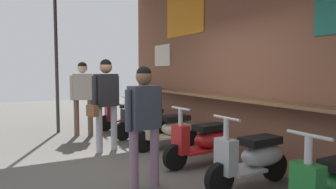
{
  "coord_description": "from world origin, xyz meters",
  "views": [
    {
      "loc": [
        4.16,
        -1.83,
        1.53
      ],
      "look_at": [
        -0.89,
        0.91,
        1.09
      ],
      "focal_mm": 33.22,
      "sensor_mm": 36.0,
      "label": 1
    }
  ],
  "objects_px": {
    "scooter_cream": "(170,129)",
    "shopper_passing": "(83,90)",
    "shopper_with_handbag": "(106,95)",
    "shopper_browsing": "(144,115)",
    "scooter_silver": "(254,157)",
    "scooter_black": "(146,121)",
    "scooter_maroon": "(127,114)",
    "scooter_red": "(205,141)"
  },
  "relations": [
    {
      "from": "scooter_cream",
      "to": "scooter_red",
      "type": "bearing_deg",
      "value": 88.96
    },
    {
      "from": "shopper_with_handbag",
      "to": "shopper_browsing",
      "type": "bearing_deg",
      "value": -21.91
    },
    {
      "from": "scooter_maroon",
      "to": "shopper_with_handbag",
      "type": "distance_m",
      "value": 2.37
    },
    {
      "from": "scooter_cream",
      "to": "scooter_silver",
      "type": "relative_size",
      "value": 1.0
    },
    {
      "from": "scooter_cream",
      "to": "scooter_black",
      "type": "bearing_deg",
      "value": -91.04
    },
    {
      "from": "scooter_black",
      "to": "shopper_with_handbag",
      "type": "bearing_deg",
      "value": 30.19
    },
    {
      "from": "scooter_silver",
      "to": "shopper_browsing",
      "type": "bearing_deg",
      "value": -28.53
    },
    {
      "from": "scooter_red",
      "to": "shopper_browsing",
      "type": "distance_m",
      "value": 1.5
    },
    {
      "from": "scooter_maroon",
      "to": "shopper_with_handbag",
      "type": "relative_size",
      "value": 0.8
    },
    {
      "from": "scooter_black",
      "to": "shopper_browsing",
      "type": "xyz_separation_m",
      "value": [
        2.82,
        -1.29,
        0.58
      ]
    },
    {
      "from": "shopper_passing",
      "to": "shopper_with_handbag",
      "type": "bearing_deg",
      "value": 20.69
    },
    {
      "from": "scooter_silver",
      "to": "shopper_browsing",
      "type": "xyz_separation_m",
      "value": [
        -0.63,
        -1.29,
        0.58
      ]
    },
    {
      "from": "scooter_black",
      "to": "shopper_browsing",
      "type": "height_order",
      "value": "shopper_browsing"
    },
    {
      "from": "scooter_silver",
      "to": "shopper_passing",
      "type": "bearing_deg",
      "value": -76.97
    },
    {
      "from": "scooter_black",
      "to": "scooter_silver",
      "type": "distance_m",
      "value": 3.45
    },
    {
      "from": "scooter_black",
      "to": "scooter_red",
      "type": "relative_size",
      "value": 1.0
    },
    {
      "from": "shopper_browsing",
      "to": "scooter_red",
      "type": "bearing_deg",
      "value": 101.0
    },
    {
      "from": "shopper_with_handbag",
      "to": "shopper_browsing",
      "type": "height_order",
      "value": "shopper_with_handbag"
    },
    {
      "from": "scooter_silver",
      "to": "scooter_red",
      "type": "bearing_deg",
      "value": -92.72
    },
    {
      "from": "scooter_red",
      "to": "shopper_with_handbag",
      "type": "distance_m",
      "value": 2.08
    },
    {
      "from": "shopper_with_handbag",
      "to": "shopper_browsing",
      "type": "xyz_separation_m",
      "value": [
        2.07,
        -0.13,
        -0.11
      ]
    },
    {
      "from": "scooter_maroon",
      "to": "scooter_cream",
      "type": "bearing_deg",
      "value": 92.69
    },
    {
      "from": "scooter_maroon",
      "to": "scooter_black",
      "type": "relative_size",
      "value": 1.0
    },
    {
      "from": "scooter_black",
      "to": "scooter_cream",
      "type": "height_order",
      "value": "same"
    },
    {
      "from": "shopper_with_handbag",
      "to": "shopper_passing",
      "type": "relative_size",
      "value": 1.0
    },
    {
      "from": "scooter_black",
      "to": "scooter_silver",
      "type": "xyz_separation_m",
      "value": [
        3.45,
        0.0,
        0.0
      ]
    },
    {
      "from": "scooter_black",
      "to": "scooter_cream",
      "type": "bearing_deg",
      "value": 87.25
    },
    {
      "from": "scooter_maroon",
      "to": "shopper_browsing",
      "type": "bearing_deg",
      "value": 74.81
    },
    {
      "from": "scooter_cream",
      "to": "shopper_with_handbag",
      "type": "relative_size",
      "value": 0.8
    },
    {
      "from": "shopper_passing",
      "to": "shopper_browsing",
      "type": "bearing_deg",
      "value": 17.64
    },
    {
      "from": "scooter_maroon",
      "to": "scooter_red",
      "type": "xyz_separation_m",
      "value": [
        3.52,
        -0.0,
        0.0
      ]
    },
    {
      "from": "scooter_silver",
      "to": "shopper_passing",
      "type": "distance_m",
      "value": 4.52
    },
    {
      "from": "shopper_browsing",
      "to": "shopper_with_handbag",
      "type": "bearing_deg",
      "value": 166.68
    },
    {
      "from": "scooter_red",
      "to": "scooter_silver",
      "type": "distance_m",
      "value": 1.11
    },
    {
      "from": "scooter_cream",
      "to": "shopper_passing",
      "type": "xyz_separation_m",
      "value": [
        -2.02,
        -1.21,
        0.69
      ]
    },
    {
      "from": "scooter_cream",
      "to": "shopper_passing",
      "type": "distance_m",
      "value": 2.46
    },
    {
      "from": "scooter_red",
      "to": "scooter_silver",
      "type": "height_order",
      "value": "same"
    },
    {
      "from": "scooter_black",
      "to": "scooter_silver",
      "type": "height_order",
      "value": "same"
    },
    {
      "from": "scooter_silver",
      "to": "shopper_with_handbag",
      "type": "distance_m",
      "value": 3.01
    },
    {
      "from": "shopper_browsing",
      "to": "scooter_maroon",
      "type": "bearing_deg",
      "value": 152.41
    },
    {
      "from": "scooter_cream",
      "to": "shopper_with_handbag",
      "type": "distance_m",
      "value": 1.41
    },
    {
      "from": "scooter_maroon",
      "to": "shopper_passing",
      "type": "distance_m",
      "value": 1.44
    }
  ]
}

